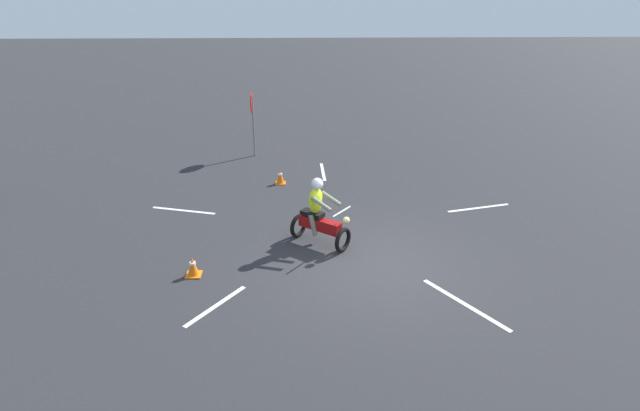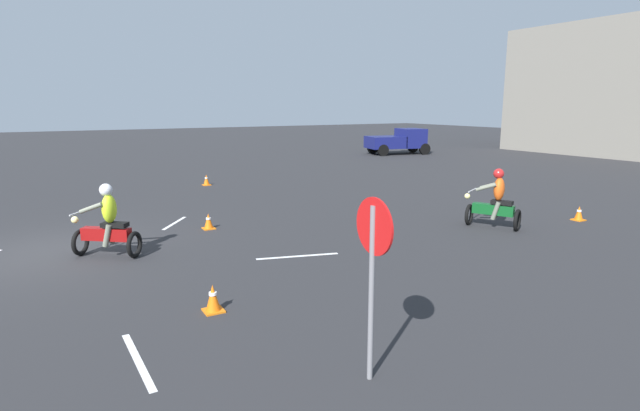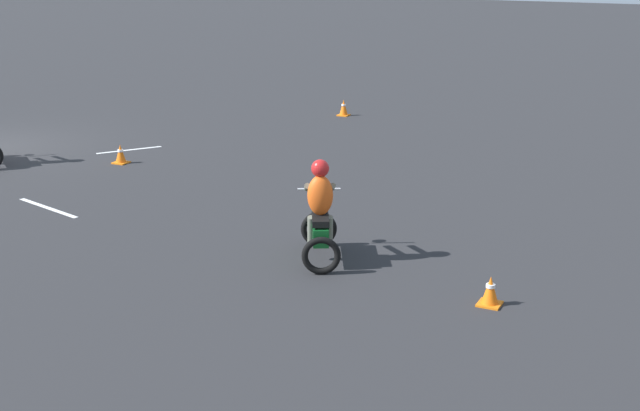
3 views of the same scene
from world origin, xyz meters
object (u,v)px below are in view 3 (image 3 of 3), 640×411
object	(u,v)px
motorcycle_rider_background	(320,217)
traffic_cone_mid_left	(490,291)
traffic_cone_near_right	(121,154)
traffic_cone_mid_center	(344,108)

from	to	relation	value
motorcycle_rider_background	traffic_cone_mid_left	distance (m)	3.02
traffic_cone_near_right	traffic_cone_mid_left	bearing A→B (deg)	65.74
traffic_cone_mid_center	traffic_cone_near_right	bearing A→B (deg)	-16.75
traffic_cone_mid_center	traffic_cone_mid_left	bearing A→B (deg)	32.57
traffic_cone_near_right	traffic_cone_mid_left	size ratio (longest dim) A/B	1.02
motorcycle_rider_background	traffic_cone_mid_center	distance (m)	12.16
motorcycle_rider_background	traffic_cone_mid_center	size ratio (longest dim) A/B	3.58
motorcycle_rider_background	traffic_cone_mid_left	world-z (taller)	motorcycle_rider_background
traffic_cone_near_right	traffic_cone_mid_center	xyz separation A→B (m)	(-7.41, 2.23, 0.01)
traffic_cone_near_right	traffic_cone_mid_center	size ratio (longest dim) A/B	0.94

